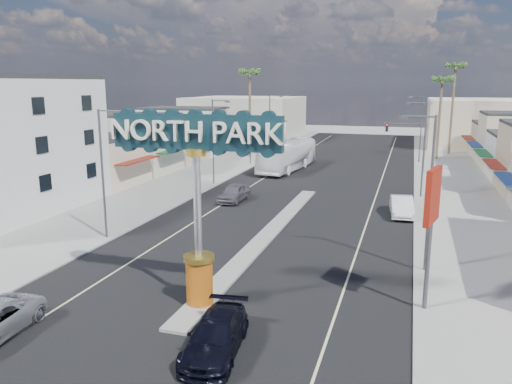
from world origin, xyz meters
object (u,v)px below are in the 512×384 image
Objects in this scene: streetlight_l_near at (104,168)px; streetlight_r_near at (428,186)px; palm_right_far at (455,71)px; car_parked_right at (402,206)px; streetlight_r_far at (420,126)px; streetlight_r_mid at (422,145)px; traffic_signal_left at (263,133)px; palm_right_mid at (442,84)px; streetlight_l_far at (271,122)px; car_parked_left at (234,193)px; gateway_sign at (197,188)px; traffic_signal_right at (409,137)px; bank_pylon_sign at (432,204)px; city_bus at (288,155)px; suv_right at (216,336)px; palm_left_far at (250,77)px.

streetlight_l_near is 1.00× the size of streetlight_r_near.
palm_right_far is at bearing 63.94° from streetlight_l_near.
streetlight_r_near is 13.37m from car_parked_right.
streetlight_r_far is at bearing -114.55° from palm_right_far.
streetlight_r_mid is 1.84× the size of car_parked_right.
palm_right_mid reaches higher than traffic_signal_left.
streetlight_r_mid is (0.00, 20.00, 0.00)m from streetlight_r_near.
streetlight_l_far is 30.32m from streetlight_r_mid.
car_parked_left is 0.95× the size of car_parked_right.
traffic_signal_right is at bearing 77.67° from gateway_sign.
bank_pylon_sign is (0.06, -47.28, 0.20)m from streetlight_r_far.
gateway_sign is at bearing -103.53° from palm_right_mid.
bank_pylon_sign is at bearing -59.83° from city_bus.
traffic_signal_left is 28.30m from car_parked_right.
traffic_signal_right reaches higher than car_parked_left.
palm_right_far reaches higher than streetlight_r_far.
traffic_signal_right is 0.50× the size of palm_right_mid.
palm_right_mid is 38.98m from car_parked_left.
palm_right_mid is at bearing -108.43° from palm_right_far.
bank_pylon_sign is (8.13, 6.56, 4.54)m from suv_right.
palm_left_far reaches higher than palm_right_mid.
streetlight_l_near reaches higher than bank_pylon_sign.
streetlight_l_far is 20.87m from streetlight_r_far.
palm_right_far reaches higher than streetlight_l_near.
streetlight_l_far is (-1.25, 8.01, 0.79)m from traffic_signal_left.
streetlight_r_far is at bearing 63.45° from car_parked_left.
streetlight_l_far is 28.29m from palm_right_far.
car_parked_right is at bearing 108.68° from bank_pylon_sign.
streetlight_r_far is 7.30m from palm_right_mid.
city_bus is at bearing 90.98° from car_parked_left.
traffic_signal_right is at bearing 92.10° from streetlight_r_near.
streetlight_l_near and streetlight_r_near have the same top height.
car_parked_left is (-16.31, -6.66, -4.27)m from streetlight_r_mid.
traffic_signal_left is 26.01m from palm_right_mid.
gateway_sign is 0.65× the size of palm_right_far.
suv_right is (-12.64, -63.84, -11.65)m from palm_right_far.
streetlight_r_mid is 0.74× the size of palm_right_mid.
city_bus reaches higher than car_parked_left.
bank_pylon_sign is at bearing -88.09° from traffic_signal_right.
traffic_signal_left is 47.40m from suv_right.
palm_right_mid reaches higher than city_bus.
city_bus is at bearing 116.57° from streetlight_r_near.
streetlight_l_far is at bearing 118.11° from car_parked_right.
gateway_sign reaches higher than traffic_signal_right.
palm_right_far is at bearing 64.72° from car_parked_left.
city_bus is at bearing 144.20° from streetlight_r_mid.
traffic_signal_left is 10.14m from palm_left_far.
gateway_sign is 43.04m from traffic_signal_left.
streetlight_r_far is 13.21m from palm_right_far.
streetlight_r_mid is 18.13m from car_parked_left.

